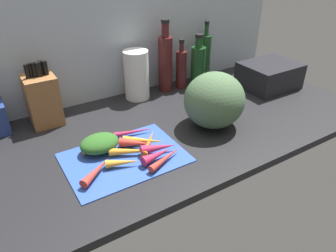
# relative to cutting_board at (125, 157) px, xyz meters

# --- Properties ---
(ground_plane) EXTENTS (1.70, 0.80, 0.03)m
(ground_plane) POSITION_rel_cutting_board_xyz_m (0.26, 0.12, -0.02)
(ground_plane) COLOR black
(wall_back) EXTENTS (1.70, 0.03, 0.60)m
(wall_back) POSITION_rel_cutting_board_xyz_m (0.26, 0.50, 0.30)
(wall_back) COLOR #ADB7C1
(wall_back) RESTS_ON ground_plane
(cutting_board) EXTENTS (0.41, 0.29, 0.01)m
(cutting_board) POSITION_rel_cutting_board_xyz_m (0.00, 0.00, 0.00)
(cutting_board) COLOR #2D51B7
(cutting_board) RESTS_ON ground_plane
(carrot_0) EXTENTS (0.12, 0.05, 0.04)m
(carrot_0) POSITION_rel_cutting_board_xyz_m (0.09, -0.07, 0.02)
(carrot_0) COLOR #B2264C
(carrot_0) RESTS_ON cutting_board
(carrot_1) EXTENTS (0.12, 0.10, 0.04)m
(carrot_1) POSITION_rel_cutting_board_xyz_m (0.06, 0.03, 0.02)
(carrot_1) COLOR red
(carrot_1) RESTS_ON cutting_board
(carrot_2) EXTENTS (0.14, 0.12, 0.03)m
(carrot_2) POSITION_rel_cutting_board_xyz_m (0.09, 0.03, 0.02)
(carrot_2) COLOR orange
(carrot_2) RESTS_ON cutting_board
(carrot_3) EXTENTS (0.17, 0.11, 0.03)m
(carrot_3) POSITION_rel_cutting_board_xyz_m (0.04, -0.01, 0.02)
(carrot_3) COLOR orange
(carrot_3) RESTS_ON cutting_board
(carrot_4) EXTENTS (0.13, 0.11, 0.03)m
(carrot_4) POSITION_rel_cutting_board_xyz_m (-0.12, -0.04, 0.02)
(carrot_4) COLOR red
(carrot_4) RESTS_ON cutting_board
(carrot_5) EXTENTS (0.11, 0.03, 0.02)m
(carrot_5) POSITION_rel_cutting_board_xyz_m (-0.07, 0.08, 0.02)
(carrot_5) COLOR orange
(carrot_5) RESTS_ON cutting_board
(carrot_6) EXTENTS (0.16, 0.05, 0.02)m
(carrot_6) POSITION_rel_cutting_board_xyz_m (0.10, 0.11, 0.01)
(carrot_6) COLOR #B2264C
(carrot_6) RESTS_ON cutting_board
(carrot_7) EXTENTS (0.16, 0.08, 0.03)m
(carrot_7) POSITION_rel_cutting_board_xyz_m (0.11, -0.10, 0.02)
(carrot_7) COLOR red
(carrot_7) RESTS_ON cutting_board
(carrot_8) EXTENTS (0.13, 0.07, 0.04)m
(carrot_8) POSITION_rel_cutting_board_xyz_m (0.11, -0.04, 0.02)
(carrot_8) COLOR #B2264C
(carrot_8) RESTS_ON cutting_board
(carrot_9) EXTENTS (0.12, 0.14, 0.02)m
(carrot_9) POSITION_rel_cutting_board_xyz_m (0.11, 0.02, 0.02)
(carrot_9) COLOR orange
(carrot_9) RESTS_ON cutting_board
(carrot_10) EXTENTS (0.12, 0.07, 0.03)m
(carrot_10) POSITION_rel_cutting_board_xyz_m (-0.03, -0.05, 0.02)
(carrot_10) COLOR orange
(carrot_10) RESTS_ON cutting_board
(carrot_greens_pile) EXTENTS (0.14, 0.11, 0.06)m
(carrot_greens_pile) POSITION_rel_cutting_board_xyz_m (-0.06, 0.08, 0.03)
(carrot_greens_pile) COLOR #2D6023
(carrot_greens_pile) RESTS_ON cutting_board
(winter_squash) EXTENTS (0.24, 0.23, 0.22)m
(winter_squash) POSITION_rel_cutting_board_xyz_m (0.40, 0.02, 0.11)
(winter_squash) COLOR #4C6B47
(winter_squash) RESTS_ON ground_plane
(knife_block) EXTENTS (0.12, 0.13, 0.26)m
(knife_block) POSITION_rel_cutting_board_xyz_m (-0.17, 0.40, 0.10)
(knife_block) COLOR brown
(knife_block) RESTS_ON ground_plane
(paper_towel_roll) EXTENTS (0.11, 0.11, 0.23)m
(paper_towel_roll) POSITION_rel_cutting_board_xyz_m (0.26, 0.41, 0.11)
(paper_towel_roll) COLOR white
(paper_towel_roll) RESTS_ON ground_plane
(bottle_0) EXTENTS (0.07, 0.07, 0.35)m
(bottle_0) POSITION_rel_cutting_board_xyz_m (0.42, 0.42, 0.14)
(bottle_0) COLOR #471919
(bottle_0) RESTS_ON ground_plane
(bottle_1) EXTENTS (0.05, 0.05, 0.25)m
(bottle_1) POSITION_rel_cutting_board_xyz_m (0.50, 0.40, 0.10)
(bottle_1) COLOR #471919
(bottle_1) RESTS_ON ground_plane
(bottle_2) EXTENTS (0.07, 0.07, 0.26)m
(bottle_2) POSITION_rel_cutting_board_xyz_m (0.60, 0.39, 0.11)
(bottle_2) COLOR #19421E
(bottle_2) RESTS_ON ground_plane
(bottle_3) EXTENTS (0.06, 0.06, 0.30)m
(bottle_3) POSITION_rel_cutting_board_xyz_m (0.68, 0.44, 0.12)
(bottle_3) COLOR #19421E
(bottle_3) RESTS_ON ground_plane
(dish_rack) EXTENTS (0.27, 0.22, 0.12)m
(dish_rack) POSITION_rel_cutting_board_xyz_m (0.89, 0.18, 0.06)
(dish_rack) COLOR black
(dish_rack) RESTS_ON ground_plane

